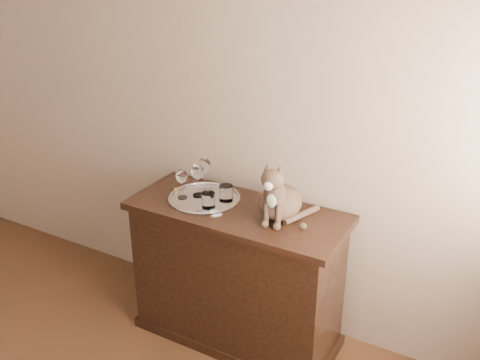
{
  "coord_description": "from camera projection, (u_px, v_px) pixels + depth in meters",
  "views": [
    {
      "loc": [
        1.86,
        -0.28,
        2.17
      ],
      "look_at": [
        0.61,
        1.95,
        1.02
      ],
      "focal_mm": 40.0,
      "sensor_mm": 36.0,
      "label": 1
    }
  ],
  "objects": [
    {
      "name": "wall_back",
      "position": [
        175.0,
        91.0,
        3.18
      ],
      "size": [
        4.0,
        0.1,
        2.7
      ],
      "primitive_type": "cube",
      "color": "tan",
      "rests_on": "ground"
    },
    {
      "name": "sideboard",
      "position": [
        237.0,
        275.0,
        3.05
      ],
      "size": [
        1.2,
        0.5,
        0.85
      ],
      "primitive_type": null,
      "color": "black",
      "rests_on": "ground"
    },
    {
      "name": "tray",
      "position": [
        204.0,
        199.0,
        2.97
      ],
      "size": [
        0.4,
        0.4,
        0.01
      ],
      "primitive_type": "cylinder",
      "color": "silver",
      "rests_on": "sideboard"
    },
    {
      "name": "wine_glass_b",
      "position": [
        204.0,
        175.0,
        3.02
      ],
      "size": [
        0.08,
        0.08,
        0.21
      ],
      "primitive_type": null,
      "color": "silver",
      "rests_on": "tray"
    },
    {
      "name": "wine_glass_c",
      "position": [
        182.0,
        184.0,
        2.95
      ],
      "size": [
        0.06,
        0.06,
        0.17
      ],
      "primitive_type": null,
      "color": "white",
      "rests_on": "tray"
    },
    {
      "name": "wine_glass_d",
      "position": [
        198.0,
        180.0,
        2.97
      ],
      "size": [
        0.07,
        0.07,
        0.19
      ],
      "primitive_type": null,
      "color": "white",
      "rests_on": "tray"
    },
    {
      "name": "tumbler_a",
      "position": [
        208.0,
        200.0,
        2.86
      ],
      "size": [
        0.07,
        0.07,
        0.08
      ],
      "primitive_type": "cylinder",
      "color": "white",
      "rests_on": "tray"
    },
    {
      "name": "tumbler_c",
      "position": [
        226.0,
        193.0,
        2.93
      ],
      "size": [
        0.08,
        0.08,
        0.09
      ],
      "primitive_type": "cylinder",
      "color": "silver",
      "rests_on": "tray"
    },
    {
      "name": "cat",
      "position": [
        281.0,
        187.0,
        2.72
      ],
      "size": [
        0.36,
        0.34,
        0.34
      ],
      "primitive_type": null,
      "rotation": [
        0.0,
        0.0,
        0.08
      ],
      "color": "brown",
      "rests_on": "sideboard"
    }
  ]
}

